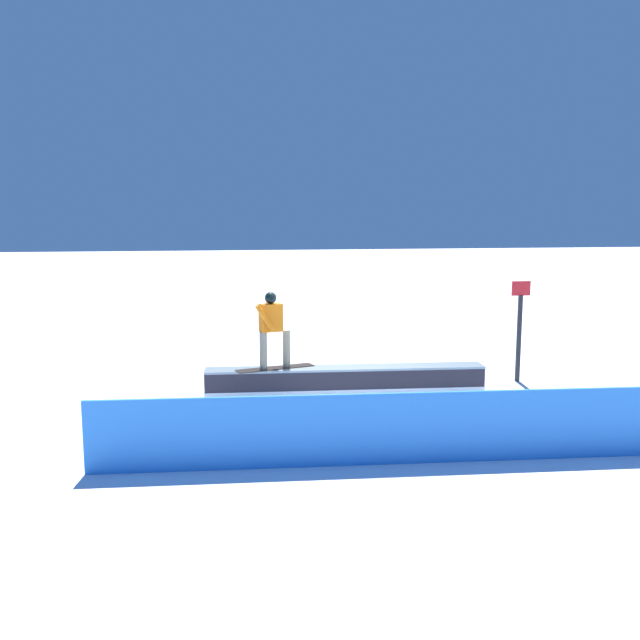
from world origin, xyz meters
TOP-DOWN VIEW (x-y plane):
  - ground_plane at (0.00, 0.00)m, footprint 120.00×120.00m
  - grind_box at (0.00, 0.00)m, footprint 5.35×0.93m
  - snowboarder at (1.39, -0.09)m, footprint 1.53×0.68m
  - safety_fence at (0.00, 3.57)m, footprint 8.59×0.76m
  - trail_marker at (-3.86, -0.68)m, footprint 0.40×0.10m

SIDE VIEW (x-z plane):
  - ground_plane at x=0.00m, z-range 0.00..0.00m
  - grind_box at x=0.00m, z-range -0.03..0.58m
  - safety_fence at x=0.00m, z-range 0.00..1.02m
  - trail_marker at x=-3.86m, z-range 0.07..2.19m
  - snowboarder at x=1.39m, z-range 0.67..2.13m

